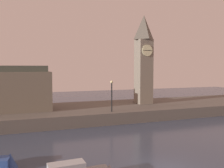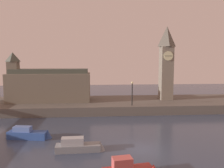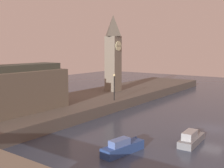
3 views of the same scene
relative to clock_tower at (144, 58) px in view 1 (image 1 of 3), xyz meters
The scene contains 3 objects.
far_embankment 11.91m from the clock_tower, behind, with size 70.00×12.00×1.50m, color #5B544C.
clock_tower is the anchor object (origin of this frame).
streetlamp 10.32m from the clock_tower, 143.45° to the right, with size 0.36×0.36×4.01m.
Camera 1 is at (-9.56, -14.67, 7.15)m, focal length 40.21 mm.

